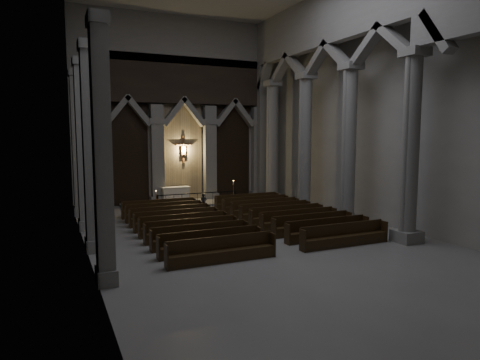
{
  "coord_description": "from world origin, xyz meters",
  "views": [
    {
      "loc": [
        -8.21,
        -15.78,
        4.61
      ],
      "look_at": [
        0.22,
        3.0,
        2.33
      ],
      "focal_mm": 32.0,
      "sensor_mm": 36.0,
      "label": 1
    }
  ],
  "objects_px": {
    "altar_rail": "(198,198)",
    "worshipper": "(203,203)",
    "candle_stand_right": "(233,198)",
    "pews": "(238,222)",
    "altar": "(175,194)",
    "candle_stand_left": "(156,205)"
  },
  "relations": [
    {
      "from": "altar_rail",
      "to": "worshipper",
      "type": "height_order",
      "value": "worshipper"
    },
    {
      "from": "altar_rail",
      "to": "worshipper",
      "type": "bearing_deg",
      "value": -91.17
    },
    {
      "from": "candle_stand_right",
      "to": "pews",
      "type": "bearing_deg",
      "value": -111.51
    },
    {
      "from": "candle_stand_right",
      "to": "pews",
      "type": "relative_size",
      "value": 0.16
    },
    {
      "from": "altar",
      "to": "altar_rail",
      "type": "xyz_separation_m",
      "value": [
        0.74,
        -2.33,
        0.03
      ]
    },
    {
      "from": "altar",
      "to": "altar_rail",
      "type": "relative_size",
      "value": 0.37
    },
    {
      "from": "candle_stand_left",
      "to": "worshipper",
      "type": "distance_m",
      "value": 2.84
    },
    {
      "from": "candle_stand_left",
      "to": "worshipper",
      "type": "relative_size",
      "value": 1.14
    },
    {
      "from": "altar",
      "to": "pews",
      "type": "bearing_deg",
      "value": -84.98
    },
    {
      "from": "pews",
      "to": "worshipper",
      "type": "distance_m",
      "value": 4.94
    },
    {
      "from": "candle_stand_left",
      "to": "altar",
      "type": "bearing_deg",
      "value": 49.83
    },
    {
      "from": "candle_stand_right",
      "to": "pews",
      "type": "height_order",
      "value": "candle_stand_right"
    },
    {
      "from": "altar_rail",
      "to": "candle_stand_left",
      "type": "height_order",
      "value": "candle_stand_left"
    },
    {
      "from": "pews",
      "to": "candle_stand_left",
      "type": "bearing_deg",
      "value": 111.46
    },
    {
      "from": "altar",
      "to": "candle_stand_left",
      "type": "xyz_separation_m",
      "value": [
        -1.75,
        -2.07,
        -0.3
      ]
    },
    {
      "from": "candle_stand_right",
      "to": "pews",
      "type": "xyz_separation_m",
      "value": [
        -2.55,
        -6.48,
        -0.13
      ]
    },
    {
      "from": "pews",
      "to": "candle_stand_right",
      "type": "bearing_deg",
      "value": 68.49
    },
    {
      "from": "altar_rail",
      "to": "candle_stand_left",
      "type": "xyz_separation_m",
      "value": [
        -2.49,
        0.26,
        -0.33
      ]
    },
    {
      "from": "candle_stand_right",
      "to": "worshipper",
      "type": "relative_size",
      "value": 1.49
    },
    {
      "from": "altar_rail",
      "to": "altar",
      "type": "bearing_deg",
      "value": 107.57
    },
    {
      "from": "altar_rail",
      "to": "pews",
      "type": "height_order",
      "value": "altar_rail"
    },
    {
      "from": "candle_stand_right",
      "to": "worshipper",
      "type": "distance_m",
      "value": 3.0
    }
  ]
}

